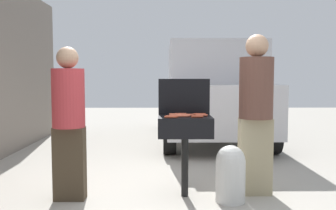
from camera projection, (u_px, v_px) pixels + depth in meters
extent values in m
plane|color=#9E998E|center=(169.00, 202.00, 3.94)|extent=(24.00, 24.00, 0.00)
cylinder|color=black|center=(185.00, 166.00, 4.12)|extent=(0.08, 0.08, 0.69)
cube|color=black|center=(185.00, 126.00, 4.08)|extent=(0.60, 0.44, 0.22)
cube|color=black|center=(184.00, 97.00, 4.28)|extent=(0.60, 0.05, 0.42)
cylinder|color=#C6593D|center=(182.00, 116.00, 4.01)|extent=(0.13, 0.03, 0.03)
cylinder|color=#AD4228|center=(170.00, 117.00, 3.91)|extent=(0.13, 0.03, 0.03)
cylinder|color=#AD4228|center=(172.00, 117.00, 3.94)|extent=(0.13, 0.04, 0.03)
cylinder|color=#B74C33|center=(181.00, 114.00, 4.21)|extent=(0.13, 0.03, 0.03)
cylinder|color=#C6593D|center=(184.00, 116.00, 4.04)|extent=(0.13, 0.03, 0.03)
cylinder|color=#B74C33|center=(187.00, 115.00, 4.12)|extent=(0.13, 0.03, 0.03)
cylinder|color=#B74C33|center=(175.00, 114.00, 4.18)|extent=(0.13, 0.03, 0.03)
cylinder|color=#C6593D|center=(175.00, 115.00, 4.11)|extent=(0.13, 0.04, 0.03)
cylinder|color=#AD4228|center=(200.00, 114.00, 4.19)|extent=(0.13, 0.03, 0.03)
cylinder|color=#AD4228|center=(197.00, 117.00, 3.95)|extent=(0.13, 0.04, 0.03)
cylinder|color=#B74C33|center=(202.00, 115.00, 4.09)|extent=(0.13, 0.04, 0.03)
cylinder|color=#B74C33|center=(172.00, 116.00, 3.98)|extent=(0.13, 0.04, 0.03)
cylinder|color=#AD4228|center=(198.00, 115.00, 4.15)|extent=(0.13, 0.03, 0.03)
cylinder|color=silver|center=(230.00, 181.00, 3.94)|extent=(0.32, 0.32, 0.46)
sphere|color=silver|center=(231.00, 160.00, 3.93)|extent=(0.31, 0.31, 0.31)
cube|color=#3F3323|center=(70.00, 164.00, 4.00)|extent=(0.34, 0.18, 0.80)
cylinder|color=#B23338|center=(68.00, 98.00, 3.95)|extent=(0.35, 0.35, 0.64)
sphere|color=tan|center=(67.00, 58.00, 3.91)|extent=(0.23, 0.23, 0.23)
cube|color=gray|center=(255.00, 156.00, 4.20)|extent=(0.37, 0.20, 0.88)
cylinder|color=brown|center=(256.00, 88.00, 4.14)|extent=(0.38, 0.38, 0.69)
sphere|color=tan|center=(257.00, 46.00, 4.10)|extent=(0.26, 0.26, 0.26)
cube|color=#B7B7BC|center=(210.00, 104.00, 7.90)|extent=(1.92, 4.41, 0.90)
cube|color=#B7B7BC|center=(211.00, 64.00, 7.63)|extent=(1.77, 2.61, 0.80)
cylinder|color=black|center=(272.00, 136.00, 6.41)|extent=(0.22, 0.64, 0.64)
cylinder|color=black|center=(170.00, 136.00, 6.38)|extent=(0.22, 0.64, 0.64)
cylinder|color=black|center=(237.00, 116.00, 9.48)|extent=(0.22, 0.64, 0.64)
cylinder|color=black|center=(167.00, 117.00, 9.45)|extent=(0.22, 0.64, 0.64)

